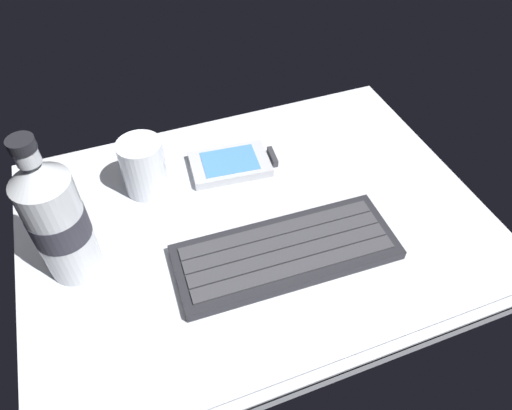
% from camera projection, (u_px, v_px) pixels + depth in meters
% --- Properties ---
extents(ground_plane, '(0.64, 0.48, 0.03)m').
position_uv_depth(ground_plane, '(257.00, 225.00, 0.66)').
color(ground_plane, silver).
extents(keyboard, '(0.29, 0.12, 0.02)m').
position_uv_depth(keyboard, '(286.00, 252.00, 0.61)').
color(keyboard, '#232328').
rests_on(keyboard, ground_plane).
extents(handheld_device, '(0.13, 0.09, 0.02)m').
position_uv_depth(handheld_device, '(234.00, 163.00, 0.73)').
color(handheld_device, '#B7BABF').
rests_on(handheld_device, ground_plane).
extents(juice_cup, '(0.06, 0.06, 0.09)m').
position_uv_depth(juice_cup, '(144.00, 169.00, 0.67)').
color(juice_cup, silver).
rests_on(juice_cup, ground_plane).
extents(water_bottle, '(0.07, 0.07, 0.21)m').
position_uv_depth(water_bottle, '(57.00, 219.00, 0.54)').
color(water_bottle, silver).
rests_on(water_bottle, ground_plane).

